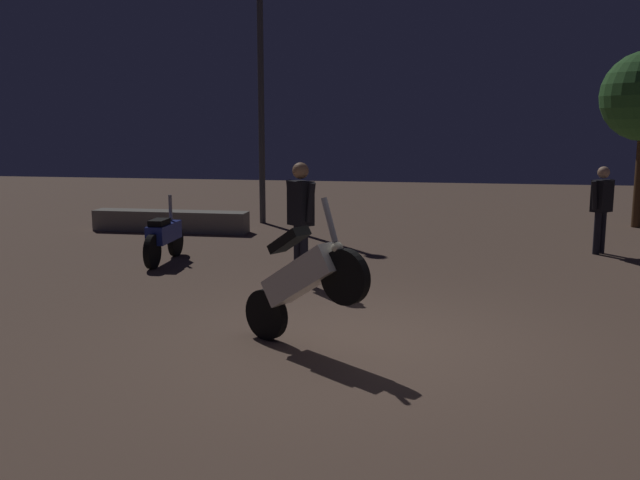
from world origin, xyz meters
TOP-DOWN VIEW (x-y plane):
  - ground_plane at (0.00, 0.00)m, footprint 40.00×40.00m
  - motorcycle_white_foreground at (-0.52, -0.32)m, footprint 1.48×0.94m
  - motorcycle_blue_parked_left at (-3.74, 3.77)m, footprint 0.33×1.66m
  - person_rider_beside at (3.69, 5.83)m, footprint 0.52×0.54m
  - person_bystander_far at (-1.15, 2.66)m, footprint 0.56×0.52m
  - streetlamp_far at (-3.25, 8.52)m, footprint 0.36×0.36m
  - planter_wall_low at (-4.89, 6.93)m, footprint 3.40×0.50m

SIDE VIEW (x-z plane):
  - ground_plane at x=0.00m, z-range 0.00..0.00m
  - planter_wall_low at x=-4.89m, z-range 0.00..0.45m
  - motorcycle_blue_parked_left at x=-3.74m, z-range -0.12..0.99m
  - motorcycle_white_foreground at x=-0.52m, z-range -0.07..1.56m
  - person_rider_beside at x=3.69m, z-range 0.14..1.72m
  - person_bystander_far at x=-1.15m, z-range 0.18..1.96m
  - streetlamp_far at x=-3.25m, z-range 0.70..6.24m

